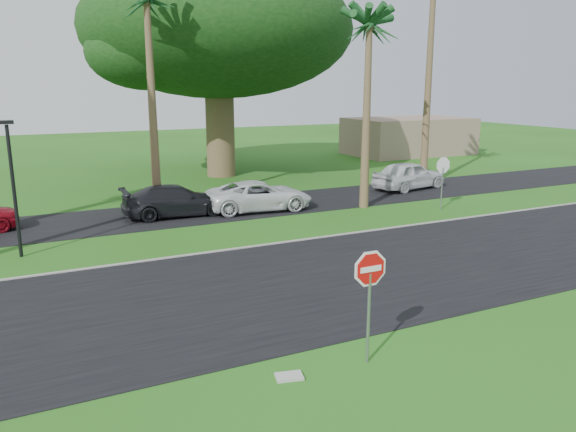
# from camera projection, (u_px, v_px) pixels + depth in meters

# --- Properties ---
(ground) EXTENTS (120.00, 120.00, 0.00)m
(ground) POSITION_uv_depth(u_px,v_px,m) (285.00, 315.00, 14.42)
(ground) COLOR #265615
(ground) RESTS_ON ground
(road) EXTENTS (120.00, 8.00, 0.02)m
(road) POSITION_uv_depth(u_px,v_px,m) (255.00, 290.00, 16.17)
(road) COLOR black
(road) RESTS_ON ground
(parking_strip) EXTENTS (120.00, 5.00, 0.02)m
(parking_strip) POSITION_uv_depth(u_px,v_px,m) (166.00, 215.00, 25.36)
(parking_strip) COLOR black
(parking_strip) RESTS_ON ground
(curb) EXTENTS (120.00, 0.12, 0.06)m
(curb) POSITION_uv_depth(u_px,v_px,m) (211.00, 252.00, 19.71)
(curb) COLOR gray
(curb) RESTS_ON ground
(stop_sign_near) EXTENTS (1.05, 0.07, 2.62)m
(stop_sign_near) POSITION_uv_depth(u_px,v_px,m) (370.00, 284.00, 11.60)
(stop_sign_near) COLOR gray
(stop_sign_near) RESTS_ON ground
(stop_sign_far) EXTENTS (1.05, 0.07, 2.62)m
(stop_sign_far) POSITION_uv_depth(u_px,v_px,m) (443.00, 172.00, 26.12)
(stop_sign_far) COLOR gray
(stop_sign_far) RESTS_ON ground
(palm_center) EXTENTS (5.00, 5.00, 10.50)m
(palm_center) POSITION_uv_depth(u_px,v_px,m) (147.00, 5.00, 24.56)
(palm_center) COLOR brown
(palm_center) RESTS_ON ground
(palm_right_near) EXTENTS (5.00, 5.00, 9.50)m
(palm_right_near) POSITION_uv_depth(u_px,v_px,m) (369.00, 29.00, 25.11)
(palm_right_near) COLOR brown
(palm_right_near) RESTS_ON ground
(canopy_tree) EXTENTS (16.50, 16.50, 13.12)m
(canopy_tree) POSITION_uv_depth(u_px,v_px,m) (217.00, 30.00, 34.16)
(canopy_tree) COLOR brown
(canopy_tree) RESTS_ON ground
(streetlight_right) EXTENTS (0.45, 0.25, 4.64)m
(streetlight_right) POSITION_uv_depth(u_px,v_px,m) (13.00, 181.00, 18.69)
(streetlight_right) COLOR black
(streetlight_right) RESTS_ON ground
(building_far) EXTENTS (10.00, 6.00, 3.00)m
(building_far) POSITION_uv_depth(u_px,v_px,m) (409.00, 136.00, 47.04)
(building_far) COLOR gray
(building_far) RESTS_ON ground
(car_dark) EXTENTS (4.84, 2.11, 1.39)m
(car_dark) POSITION_uv_depth(u_px,v_px,m) (176.00, 201.00, 25.05)
(car_dark) COLOR black
(car_dark) RESTS_ON ground
(car_minivan) EXTENTS (5.13, 2.76, 1.37)m
(car_minivan) POSITION_uv_depth(u_px,v_px,m) (259.00, 196.00, 26.17)
(car_minivan) COLOR silver
(car_minivan) RESTS_ON ground
(car_pickup) EXTENTS (4.88, 2.72, 1.57)m
(car_pickup) POSITION_uv_depth(u_px,v_px,m) (409.00, 175.00, 31.41)
(car_pickup) COLOR silver
(car_pickup) RESTS_ON ground
(utility_slab) EXTENTS (0.62, 0.47, 0.06)m
(utility_slab) POSITION_uv_depth(u_px,v_px,m) (289.00, 376.00, 11.35)
(utility_slab) COLOR #A5A49D
(utility_slab) RESTS_ON ground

